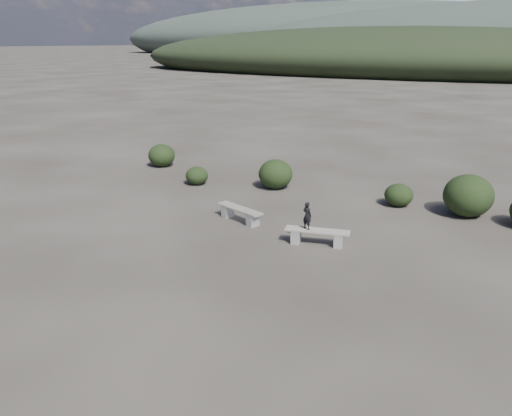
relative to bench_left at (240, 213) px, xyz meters
The scene contains 9 objects.
ground 5.14m from the bench_left, 69.31° to the right, with size 1200.00×1200.00×0.00m, color #292520.
bench_left is the anchor object (origin of this frame).
bench_right 3.20m from the bench_left, 10.20° to the right, with size 1.99×0.95×0.49m.
seated_person 2.97m from the bench_left, 13.10° to the right, with size 0.31×0.20×0.86m, color black.
shrub_a 5.09m from the bench_left, 143.92° to the left, with size 0.96×0.96×0.79m, color black.
shrub_b 4.34m from the bench_left, 102.18° to the left, with size 1.43×1.43×1.23m, color black.
shrub_c 6.16m from the bench_left, 46.88° to the left, with size 1.07×1.07×0.85m, color black.
shrub_d 8.05m from the bench_left, 34.85° to the left, with size 1.71×1.71×1.50m, color black.
shrub_f 8.98m from the bench_left, 147.95° to the left, with size 1.31×1.31×1.11m, color black.
Camera 1 is at (6.93, -8.80, 5.89)m, focal length 35.00 mm.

